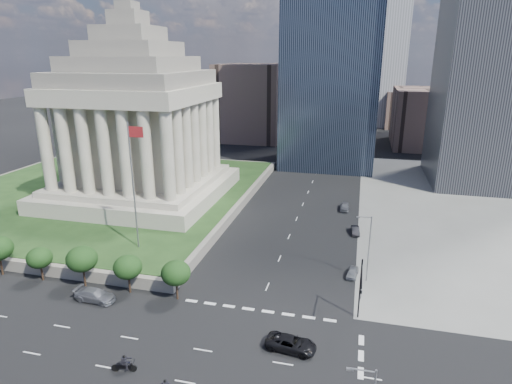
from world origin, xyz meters
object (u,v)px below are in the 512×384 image
(traffic_signal_ne, at_px, (361,287))
(street_lamp_north, at_px, (368,245))
(suv_grey, at_px, (95,295))
(motorcycle_trail, at_px, (124,363))
(war_memorial, at_px, (136,105))
(pickup_truck, at_px, (291,344))
(parked_sedan_near, at_px, (352,273))
(flagpole, at_px, (134,179))
(parked_sedan_far, at_px, (345,207))
(parked_sedan_mid, at_px, (355,231))

(traffic_signal_ne, height_order, street_lamp_north, street_lamp_north)
(suv_grey, distance_m, motorcycle_trail, 15.42)
(war_memorial, distance_m, suv_grey, 44.18)
(motorcycle_trail, bearing_deg, pickup_truck, 12.08)
(parked_sedan_near, bearing_deg, suv_grey, -148.38)
(traffic_signal_ne, bearing_deg, suv_grey, -175.45)
(pickup_truck, bearing_deg, flagpole, 64.68)
(traffic_signal_ne, relative_size, motorcycle_trail, 2.99)
(traffic_signal_ne, relative_size, parked_sedan_far, 1.76)
(parked_sedan_near, height_order, parked_sedan_mid, parked_sedan_mid)
(war_memorial, relative_size, street_lamp_north, 3.90)
(war_memorial, xyz_separation_m, motorcycle_trail, (23.33, -48.07, -20.40))
(parked_sedan_mid, bearing_deg, street_lamp_north, -90.06)
(pickup_truck, distance_m, parked_sedan_far, 47.14)
(flagpole, distance_m, parked_sedan_near, 35.64)
(war_memorial, bearing_deg, suv_grey, -71.18)
(war_memorial, height_order, motorcycle_trail, war_memorial)
(traffic_signal_ne, height_order, motorcycle_trail, traffic_signal_ne)
(traffic_signal_ne, relative_size, parked_sedan_near, 2.19)
(flagpole, relative_size, parked_sedan_near, 5.47)
(flagpole, relative_size, street_lamp_north, 2.00)
(parked_sedan_near, distance_m, parked_sedan_mid, 16.23)
(flagpole, bearing_deg, parked_sedan_far, 44.65)
(war_memorial, height_order, traffic_signal_ne, war_memorial)
(street_lamp_north, bearing_deg, war_memorial, 154.08)
(street_lamp_north, xyz_separation_m, parked_sedan_mid, (-1.83, 17.13, -5.02))
(war_memorial, relative_size, pickup_truck, 6.94)
(flagpole, height_order, pickup_truck, flagpole)
(street_lamp_north, bearing_deg, suv_grey, -158.04)
(street_lamp_north, bearing_deg, parked_sedan_far, 98.36)
(flagpole, height_order, parked_sedan_far, flagpole)
(parked_sedan_far, bearing_deg, flagpole, -135.53)
(parked_sedan_near, relative_size, motorcycle_trail, 1.37)
(traffic_signal_ne, xyz_separation_m, parked_sedan_mid, (-1.00, 28.44, -4.61))
(parked_sedan_near, xyz_separation_m, motorcycle_trail, (-22.17, -25.98, 0.38))
(war_memorial, relative_size, traffic_signal_ne, 4.88)
(suv_grey, height_order, motorcycle_trail, motorcycle_trail)
(suv_grey, bearing_deg, street_lamp_north, -64.61)
(suv_grey, bearing_deg, traffic_signal_ne, -82.02)
(street_lamp_north, relative_size, motorcycle_trail, 3.74)
(traffic_signal_ne, xyz_separation_m, suv_grey, (-33.89, -2.70, -4.44))
(war_memorial, relative_size, parked_sedan_near, 10.67)
(flagpole, height_order, traffic_signal_ne, flagpole)
(war_memorial, xyz_separation_m, suv_grey, (12.61, -37.00, -20.59))
(street_lamp_north, distance_m, motorcycle_trail, 35.02)
(street_lamp_north, xyz_separation_m, parked_sedan_near, (-1.83, 0.91, -5.04))
(motorcycle_trail, bearing_deg, parked_sedan_far, 57.21)
(war_memorial, bearing_deg, street_lamp_north, -25.92)
(parked_sedan_mid, bearing_deg, parked_sedan_far, 95.31)
(flagpole, bearing_deg, pickup_truck, -31.26)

